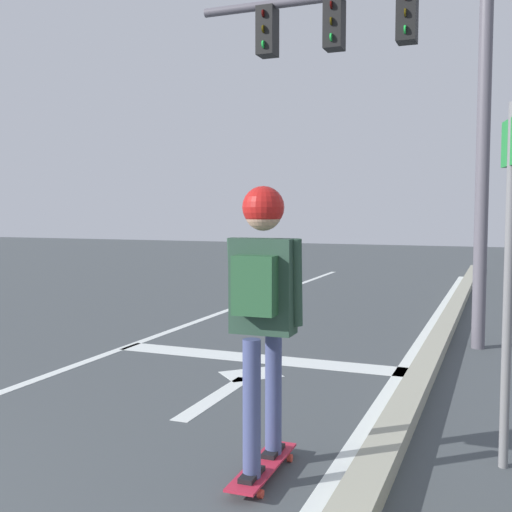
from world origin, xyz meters
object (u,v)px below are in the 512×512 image
(skateboard, at_px, (263,466))
(skater, at_px, (262,288))
(traffic_signal_mast, at_px, (391,68))
(street_sign_post, at_px, (510,233))

(skateboard, xyz_separation_m, skater, (0.00, -0.01, 1.15))
(traffic_signal_mast, xyz_separation_m, street_sign_post, (1.40, -3.71, -1.93))
(skateboard, height_order, skater, skater)
(traffic_signal_mast, bearing_deg, skater, -90.27)
(skater, distance_m, street_sign_post, 1.63)
(skater, bearing_deg, traffic_signal_mast, 89.73)
(skater, distance_m, traffic_signal_mast, 4.99)
(skater, relative_size, street_sign_post, 0.74)
(traffic_signal_mast, bearing_deg, street_sign_post, -69.33)
(street_sign_post, bearing_deg, skater, -152.58)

